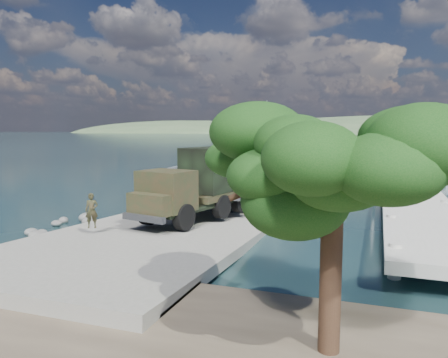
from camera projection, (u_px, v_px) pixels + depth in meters
ground at (156, 241)px, 22.50m from camera, size 1400.00×1400.00×0.00m
boat_ramp at (146, 241)px, 21.54m from camera, size 10.00×18.00×0.50m
shoreline_rocks at (64, 229)px, 25.04m from camera, size 3.20×5.60×0.90m
distant_headlands at (414, 134)px, 529.99m from camera, size 1000.00×240.00×48.00m
pier at (408, 180)px, 35.56m from camera, size 6.40×44.00×6.10m
landing_craft at (260, 176)px, 45.41m from camera, size 10.48×34.32×10.07m
military_truck at (200, 183)px, 25.77m from camera, size 4.55×9.23×4.11m
soldier at (92, 218)px, 21.47m from camera, size 0.75×0.67×1.72m
sailboat_far at (442, 178)px, 47.86m from camera, size 3.35×5.91×6.91m
overhang_tree at (317, 168)px, 10.56m from camera, size 6.58×6.06×5.97m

